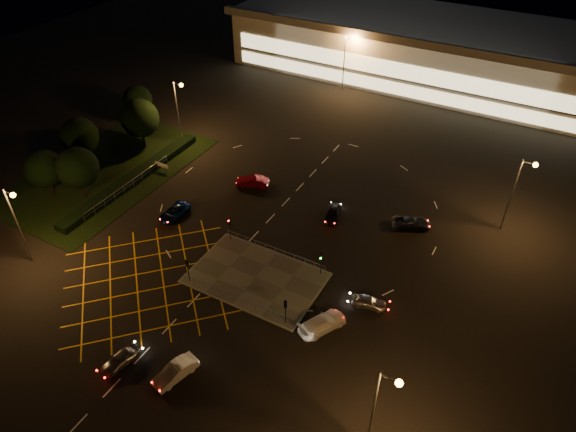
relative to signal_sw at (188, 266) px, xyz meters
The scene contains 27 objects.
ground 7.58m from the signal_sw, 56.28° to the left, with size 180.00×180.00×0.00m, color black.
pedestrian_island 7.57m from the signal_sw, 33.65° to the left, with size 14.00×9.00×0.12m, color #4C4944.
grass_verge 26.93m from the signal_sw, 153.45° to the left, with size 18.00×30.00×0.08m, color black.
hedge 22.55m from the signal_sw, 147.74° to the left, with size 2.00×26.00×1.00m, color black.
supermarket 68.13m from the signal_sw, 86.63° to the left, with size 72.00×26.50×10.50m.
streetlight_sw 19.03m from the signal_sw, 161.12° to the right, with size 1.78×0.56×10.03m.
streetlight_se 26.05m from the signal_sw, 18.14° to the right, with size 1.78×0.56×10.03m.
streetlight_nw 31.24m from the signal_sw, 129.19° to the left, with size 1.78×0.56×10.03m.
streetlight_ne 38.75m from the signal_sw, 42.43° to the left, with size 1.78×0.56×10.03m.
streetlight_far_left 54.44m from the signal_sw, 95.88° to the left, with size 1.78×0.56×10.03m.
signal_sw is the anchor object (origin of this frame).
signal_se 12.00m from the signal_sw, ahead, with size 0.28×0.30×3.15m.
signal_nw 7.99m from the signal_sw, 90.00° to the left, with size 0.28×0.30×3.15m.
signal_ne 14.41m from the signal_sw, 33.65° to the left, with size 0.28×0.30×3.15m.
tree_a 26.38m from the signal_sw, behind, with size 5.04×5.04×6.86m.
tree_b 30.55m from the signal_sw, 156.81° to the left, with size 5.40×5.40×7.35m.
tree_c 31.34m from the signal_sw, 140.20° to the left, with size 5.76×5.76×7.84m.
tree_d 39.73m from the signal_sw, 139.09° to the left, with size 4.68×4.68×6.37m.
tree_e 22.92m from the signal_sw, 164.76° to the left, with size 5.40×5.40×7.35m.
car_near_silver 11.81m from the signal_sw, 85.38° to the right, with size 1.52×3.77×1.29m, color #9B9EA2.
car_queue_white 12.17m from the signal_sw, 58.43° to the right, with size 1.53×4.38×1.44m, color silver.
car_left_blue 12.47m from the signal_sw, 136.35° to the left, with size 2.09×4.53×1.26m, color #0B1D47.
car_far_dkgrey 20.20m from the signal_sw, 64.08° to the left, with size 1.71×4.21×1.22m, color black.
car_right_silver 19.52m from the signal_sw, 18.67° to the left, with size 1.44×3.57×1.22m, color silver.
car_circ_red 19.51m from the signal_sw, 101.36° to the left, with size 1.56×4.48×1.48m, color maroon.
car_east_grey 27.76m from the signal_sw, 48.99° to the left, with size 2.22×4.81×1.34m, color black.
car_approach_white 15.63m from the signal_sw, ahead, with size 2.09×5.15×1.49m, color silver.
Camera 1 is at (24.70, -35.69, 40.35)m, focal length 32.00 mm.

